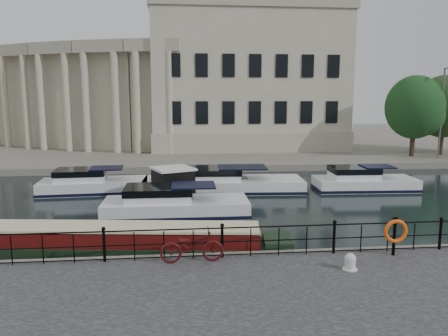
# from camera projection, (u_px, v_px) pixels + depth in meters

# --- Properties ---
(ground_plane) EXTENTS (160.00, 160.00, 0.00)m
(ground_plane) POSITION_uv_depth(u_px,v_px,m) (217.00, 250.00, 17.48)
(ground_plane) COLOR black
(ground_plane) RESTS_ON ground
(far_bank) EXTENTS (120.00, 42.00, 0.55)m
(far_bank) POSITION_uv_depth(u_px,v_px,m) (191.00, 143.00, 55.73)
(far_bank) COLOR #6B665B
(far_bank) RESTS_ON ground_plane
(railing) EXTENTS (24.14, 0.14, 1.22)m
(railing) POSITION_uv_depth(u_px,v_px,m) (222.00, 239.00, 15.08)
(railing) COLOR black
(railing) RESTS_ON near_quay
(civic_building) EXTENTS (53.55, 31.84, 16.85)m
(civic_building) POSITION_uv_depth(u_px,v_px,m) (182.00, 88.00, 50.32)
(civic_building) COLOR #ADA38C
(civic_building) RESTS_ON far_bank
(bicycle) EXTENTS (2.17, 0.84, 1.13)m
(bicycle) POSITION_uv_depth(u_px,v_px,m) (192.00, 246.00, 14.65)
(bicycle) COLOR #490D0F
(bicycle) RESTS_ON near_quay
(mooring_bollard) EXTENTS (0.49, 0.49, 0.55)m
(mooring_bollard) POSITION_uv_depth(u_px,v_px,m) (350.00, 262.00, 14.06)
(mooring_bollard) COLOR silver
(mooring_bollard) RESTS_ON near_quay
(life_ring_post) EXTENTS (0.85, 0.21, 1.39)m
(life_ring_post) POSITION_uv_depth(u_px,v_px,m) (396.00, 232.00, 15.18)
(life_ring_post) COLOR black
(life_ring_post) RESTS_ON near_quay
(narrowboat) EXTENTS (13.48, 3.38, 1.50)m
(narrowboat) POSITION_uv_depth(u_px,v_px,m) (120.00, 246.00, 16.82)
(narrowboat) COLOR black
(narrowboat) RESTS_ON ground_plane
(harbour_hut) EXTENTS (3.61, 3.35, 2.18)m
(harbour_hut) POSITION_uv_depth(u_px,v_px,m) (173.00, 188.00, 24.88)
(harbour_hut) COLOR #6B665B
(harbour_hut) RESTS_ON ground_plane
(cabin_cruisers) EXTENTS (24.47, 9.04, 1.99)m
(cabin_cruisers) POSITION_uv_depth(u_px,v_px,m) (212.00, 190.00, 27.12)
(cabin_cruisers) COLOR white
(cabin_cruisers) RESTS_ON ground_plane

